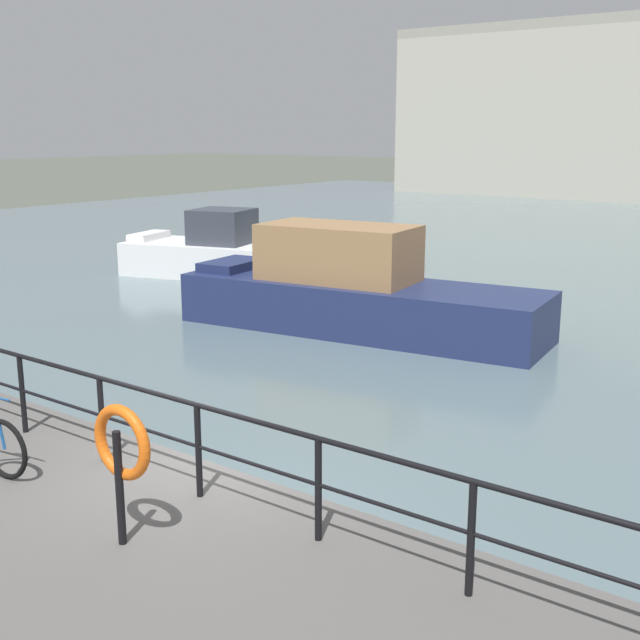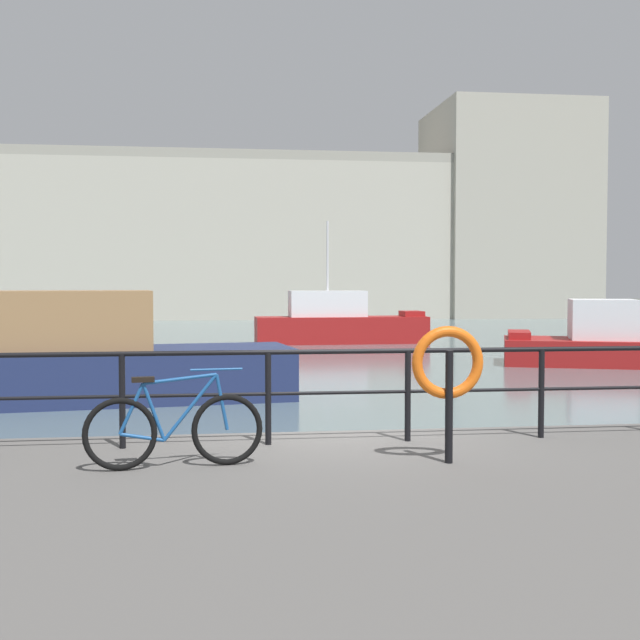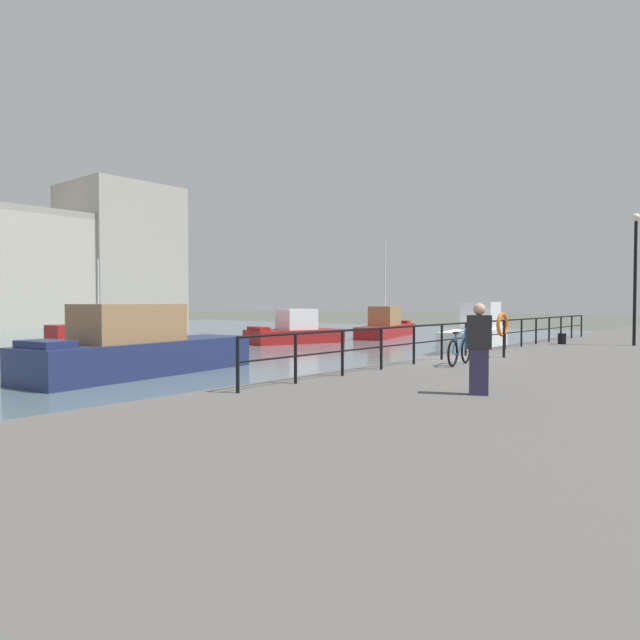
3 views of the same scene
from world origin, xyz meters
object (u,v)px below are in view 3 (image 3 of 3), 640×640
moored_harbor_tender (386,326)px  life_ring_stand (502,326)px  standing_person (479,348)px  moored_red_daysailer (139,349)px  moored_green_narrowboat (478,332)px  moored_small_launch (106,328)px  mooring_bollard (562,339)px  quay_lamp_post (635,263)px  parked_bicycle (459,351)px  moored_blue_motorboat (294,331)px

moored_harbor_tender → life_ring_stand: (-19.99, -17.23, 1.11)m
standing_person → moored_harbor_tender: bearing=-170.0°
moored_red_daysailer → moored_green_narrowboat: (19.06, -4.58, 0.02)m
moored_red_daysailer → moored_small_launch: (8.64, 17.45, -0.05)m
moored_small_launch → mooring_bollard: size_ratio=17.89×
moored_red_daysailer → quay_lamp_post: bearing=126.8°
quay_lamp_post → moored_harbor_tender: bearing=58.2°
moored_harbor_tender → parked_bicycle: 28.50m
moored_small_launch → life_ring_stand: 29.24m
moored_harbor_tender → quay_lamp_post: moored_harbor_tender is taller
moored_red_daysailer → life_ring_stand: moored_red_daysailer is taller
moored_small_launch → moored_red_daysailer: bearing=-117.7°
moored_red_daysailer → moored_harbor_tender: bearing=-174.8°
moored_harbor_tender → mooring_bollard: moored_harbor_tender is taller
moored_blue_motorboat → parked_bicycle: moored_blue_motorboat is taller
moored_harbor_tender → parked_bicycle: (-22.76, -17.16, 0.53)m
moored_small_launch → moored_blue_motorboat: bearing=-57.8°
moored_blue_motorboat → mooring_bollard: (-3.50, -17.91, 0.43)m
moored_red_daysailer → parked_bicycle: 11.77m
moored_blue_motorboat → moored_small_launch: 12.95m
moored_red_daysailer → parked_bicycle: (2.51, -11.50, 0.39)m
moored_red_daysailer → moored_small_launch: moored_small_launch is taller
moored_red_daysailer → moored_harbor_tender: size_ratio=0.94×
life_ring_stand → quay_lamp_post: (8.01, -2.10, 2.28)m
moored_small_launch → quay_lamp_post: quay_lamp_post is taller
parked_bicycle → quay_lamp_post: (10.78, -2.18, 2.87)m
moored_blue_motorboat → moored_harbor_tender: bearing=-166.5°
moored_red_daysailer → mooring_bollard: 16.66m
moored_red_daysailer → quay_lamp_post: 19.34m
moored_green_narrowboat → life_ring_stand: moored_green_narrowboat is taller
moored_red_daysailer → life_ring_stand: size_ratio=6.71×
moored_small_launch → life_ring_stand: bearing=-97.9°
moored_green_narrowboat → life_ring_stand: (-13.78, -7.00, 0.95)m
moored_red_daysailer → quay_lamp_post: quay_lamp_post is taller
moored_green_narrowboat → standing_person: size_ratio=5.77×
quay_lamp_post → moored_blue_motorboat: bearing=83.0°
moored_green_narrowboat → standing_person: bearing=-169.7°
moored_harbor_tender → standing_person: moored_harbor_tender is taller
moored_green_narrowboat → moored_harbor_tender: 11.97m
life_ring_stand → standing_person: (-7.14, -2.43, -0.11)m
moored_harbor_tender → moored_blue_motorboat: bearing=157.0°
moored_harbor_tender → moored_small_launch: size_ratio=1.27×
moored_red_daysailer → moored_green_narrowboat: moored_green_narrowboat is taller
quay_lamp_post → standing_person: (-15.16, -0.34, -2.39)m
moored_green_narrowboat → parked_bicycle: bearing=-171.3°
moored_blue_motorboat → quay_lamp_post: bearing=102.5°
quay_lamp_post → moored_small_launch: bearing=98.5°
mooring_bollard → life_ring_stand: 7.07m
moored_blue_motorboat → quay_lamp_post: quay_lamp_post is taller
moored_blue_motorboat → standing_person: 27.21m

